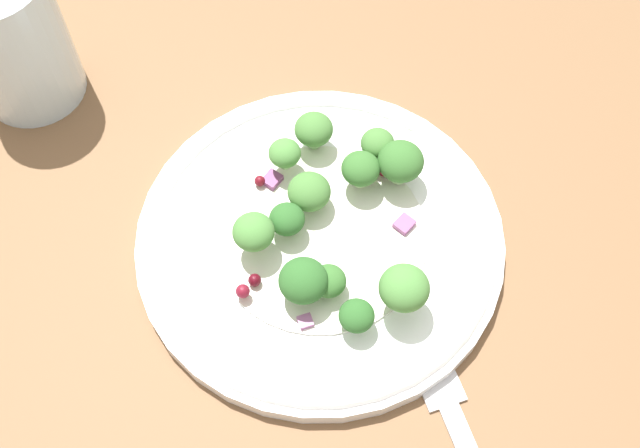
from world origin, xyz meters
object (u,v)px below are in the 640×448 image
(broccoli_floret_0, at_px, (378,144))
(broccoli_floret_1, at_px, (254,232))
(plate, at_px, (320,238))
(water_glass, at_px, (13,39))
(broccoli_floret_2, at_px, (361,169))

(broccoli_floret_0, height_order, broccoli_floret_1, broccoli_floret_1)
(broccoli_floret_0, relative_size, broccoli_floret_1, 0.86)
(plate, height_order, broccoli_floret_1, broccoli_floret_1)
(water_glass, bearing_deg, plate, -139.61)
(broccoli_floret_0, distance_m, water_glass, 0.26)
(broccoli_floret_2, bearing_deg, broccoli_floret_1, 107.96)
(broccoli_floret_0, distance_m, broccoli_floret_2, 0.02)
(broccoli_floret_0, bearing_deg, water_glass, 55.85)
(plate, distance_m, broccoli_floret_0, 0.07)
(broccoli_floret_1, relative_size, water_glass, 0.25)
(water_glass, bearing_deg, broccoli_floret_1, -147.55)
(plate, relative_size, water_glass, 2.27)
(broccoli_floret_1, height_order, broccoli_floret_2, broccoli_floret_1)
(broccoli_floret_2, xyz_separation_m, water_glass, (0.16, 0.19, 0.02))
(plate, distance_m, water_glass, 0.25)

